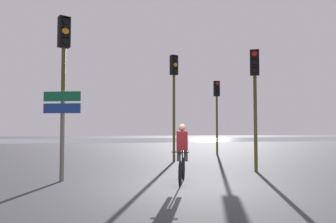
{
  "coord_description": "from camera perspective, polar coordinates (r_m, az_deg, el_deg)",
  "views": [
    {
      "loc": [
        -2.29,
        -8.2,
        1.49
      ],
      "look_at": [
        0.5,
        5.0,
        2.2
      ],
      "focal_mm": 35.0,
      "sensor_mm": 36.0,
      "label": 1
    }
  ],
  "objects": [
    {
      "name": "traffic_light_near_left",
      "position": [
        10.03,
        -17.74,
        7.45
      ],
      "size": [
        0.39,
        0.41,
        4.76
      ],
      "rotation": [
        0.0,
        0.0,
        3.56
      ],
      "color": "#4C4719",
      "rests_on": "ground"
    },
    {
      "name": "ground_plane",
      "position": [
        8.65,
        3.71,
        -12.93
      ],
      "size": [
        120.0,
        120.0,
        0.0
      ],
      "primitive_type": "plane",
      "color": "#333338"
    },
    {
      "name": "traffic_light_far_right",
      "position": [
        19.54,
        8.5,
        1.47
      ],
      "size": [
        0.32,
        0.34,
        4.31
      ],
      "rotation": [
        0.0,
        0.0,
        3.14
      ],
      "color": "#4C4719",
      "rests_on": "ground"
    },
    {
      "name": "direction_sign_post",
      "position": [
        9.78,
        -17.96,
        -1.09
      ],
      "size": [
        1.05,
        0.39,
        2.6
      ],
      "rotation": [
        0.0,
        0.0,
        2.81
      ],
      "color": "slate",
      "rests_on": "ground"
    },
    {
      "name": "traffic_light_near_right",
      "position": [
        11.96,
        14.9,
        4.25
      ],
      "size": [
        0.39,
        0.42,
        4.28
      ],
      "rotation": [
        0.0,
        0.0,
        2.66
      ],
      "color": "#4C4719",
      "rests_on": "ground"
    },
    {
      "name": "cyclist",
      "position": [
        9.16,
        2.46,
        -7.21
      ],
      "size": [
        0.68,
        1.63,
        1.62
      ],
      "rotation": [
        0.0,
        0.0,
        2.81
      ],
      "color": "black",
      "rests_on": "ground"
    },
    {
      "name": "water_strip",
      "position": [
        42.8,
        -8.9,
        -4.96
      ],
      "size": [
        80.0,
        16.0,
        0.01
      ],
      "primitive_type": "cube",
      "color": "slate",
      "rests_on": "ground"
    },
    {
      "name": "traffic_light_center",
      "position": [
        14.97,
        1.05,
        4.13
      ],
      "size": [
        0.38,
        0.4,
        4.85
      ],
      "rotation": [
        0.0,
        0.0,
        3.45
      ],
      "color": "#4C4719",
      "rests_on": "ground"
    }
  ]
}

